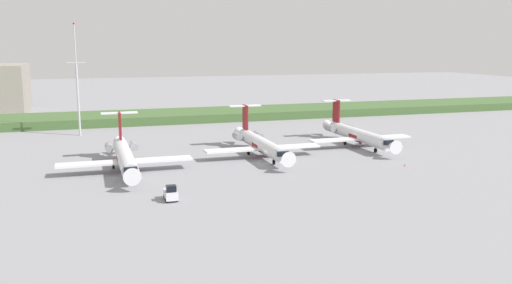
{
  "coord_description": "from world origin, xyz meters",
  "views": [
    {
      "loc": [
        -30.95,
        -91.61,
        21.55
      ],
      "look_at": [
        0.0,
        6.34,
        3.0
      ],
      "focal_mm": 37.76,
      "sensor_mm": 36.0,
      "label": 1
    }
  ],
  "objects_px": {
    "safety_cone_front_marker": "(405,165)",
    "regional_jet_nearest": "(125,156)",
    "regional_jet_second": "(260,143)",
    "regional_jet_third": "(357,134)",
    "antenna_mast": "(78,90)",
    "baggage_tug": "(171,194)"
  },
  "relations": [
    {
      "from": "antenna_mast",
      "to": "safety_cone_front_marker",
      "type": "bearing_deg",
      "value": -43.3
    },
    {
      "from": "safety_cone_front_marker",
      "to": "regional_jet_nearest",
      "type": "bearing_deg",
      "value": 166.07
    },
    {
      "from": "regional_jet_second",
      "to": "regional_jet_third",
      "type": "xyz_separation_m",
      "value": [
        23.4,
        4.19,
        0.0
      ]
    },
    {
      "from": "antenna_mast",
      "to": "baggage_tug",
      "type": "xyz_separation_m",
      "value": [
        12.49,
        -61.97,
        -10.05
      ]
    },
    {
      "from": "antenna_mast",
      "to": "regional_jet_third",
      "type": "bearing_deg",
      "value": -29.32
    },
    {
      "from": "antenna_mast",
      "to": "safety_cone_front_marker",
      "type": "relative_size",
      "value": 48.67
    },
    {
      "from": "regional_jet_nearest",
      "to": "baggage_tug",
      "type": "bearing_deg",
      "value": -77.22
    },
    {
      "from": "regional_jet_second",
      "to": "regional_jet_third",
      "type": "relative_size",
      "value": 1.0
    },
    {
      "from": "regional_jet_second",
      "to": "antenna_mast",
      "type": "height_order",
      "value": "antenna_mast"
    },
    {
      "from": "regional_jet_nearest",
      "to": "baggage_tug",
      "type": "height_order",
      "value": "regional_jet_nearest"
    },
    {
      "from": "regional_jet_third",
      "to": "antenna_mast",
      "type": "distance_m",
      "value": 66.4
    },
    {
      "from": "regional_jet_nearest",
      "to": "safety_cone_front_marker",
      "type": "height_order",
      "value": "regional_jet_nearest"
    },
    {
      "from": "regional_jet_third",
      "to": "antenna_mast",
      "type": "bearing_deg",
      "value": 150.68
    },
    {
      "from": "regional_jet_third",
      "to": "safety_cone_front_marker",
      "type": "bearing_deg",
      "value": -93.43
    },
    {
      "from": "regional_jet_nearest",
      "to": "antenna_mast",
      "type": "bearing_deg",
      "value": 100.68
    },
    {
      "from": "regional_jet_third",
      "to": "antenna_mast",
      "type": "relative_size",
      "value": 1.16
    },
    {
      "from": "regional_jet_third",
      "to": "safety_cone_front_marker",
      "type": "height_order",
      "value": "regional_jet_third"
    },
    {
      "from": "regional_jet_nearest",
      "to": "safety_cone_front_marker",
      "type": "xyz_separation_m",
      "value": [
        48.46,
        -12.02,
        -2.26
      ]
    },
    {
      "from": "regional_jet_second",
      "to": "regional_jet_nearest",
      "type": "bearing_deg",
      "value": -170.32
    },
    {
      "from": "regional_jet_third",
      "to": "baggage_tug",
      "type": "xyz_separation_m",
      "value": [
        -44.92,
        -29.73,
        -1.53
      ]
    },
    {
      "from": "regional_jet_third",
      "to": "antenna_mast",
      "type": "height_order",
      "value": "antenna_mast"
    },
    {
      "from": "regional_jet_nearest",
      "to": "regional_jet_second",
      "type": "bearing_deg",
      "value": 9.68
    }
  ]
}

